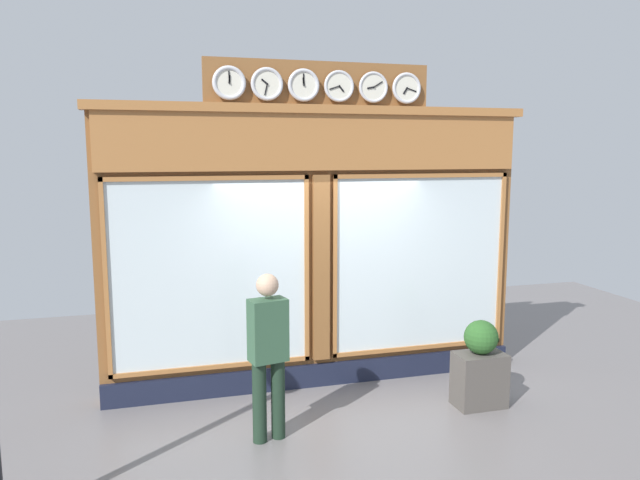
{
  "coord_description": "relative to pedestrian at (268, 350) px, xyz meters",
  "views": [
    {
      "loc": [
        1.92,
        6.84,
        2.86
      ],
      "look_at": [
        0.0,
        0.0,
        1.81
      ],
      "focal_mm": 33.92,
      "sensor_mm": 36.0,
      "label": 1
    }
  ],
  "objects": [
    {
      "name": "pedestrian",
      "position": [
        0.0,
        0.0,
        0.0
      ],
      "size": [
        0.4,
        0.29,
        1.69
      ],
      "color": "#1C2F21",
      "rests_on": "ground_plane"
    },
    {
      "name": "planter_box",
      "position": [
        -2.44,
        -0.16,
        -0.62
      ],
      "size": [
        0.56,
        0.36,
        0.61
      ],
      "primitive_type": "cube",
      "color": "#4C4742",
      "rests_on": "ground_plane"
    },
    {
      "name": "planter_shrub",
      "position": [
        -2.44,
        -0.16,
        -0.13
      ],
      "size": [
        0.38,
        0.38,
        0.38
      ],
      "primitive_type": "sphere",
      "color": "#285623",
      "rests_on": "planter_box"
    },
    {
      "name": "shop_facade",
      "position": [
        -0.87,
        -1.35,
        0.8
      ],
      "size": [
        5.21,
        0.42,
        3.88
      ],
      "color": "brown",
      "rests_on": "ground_plane"
    }
  ]
}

